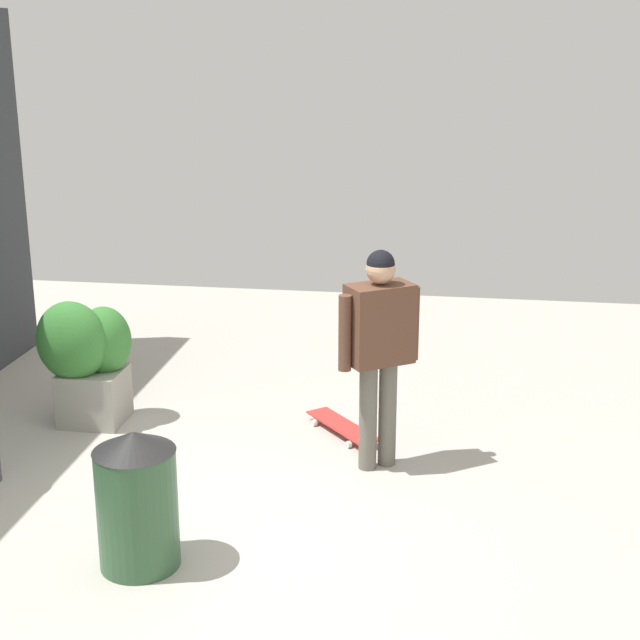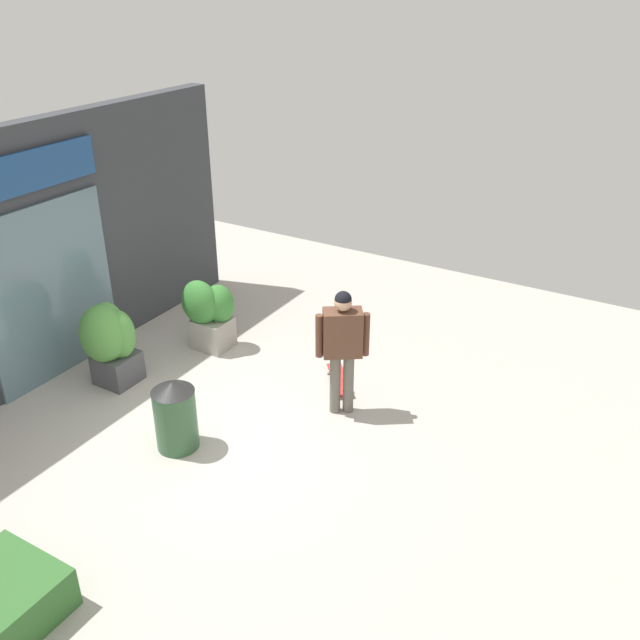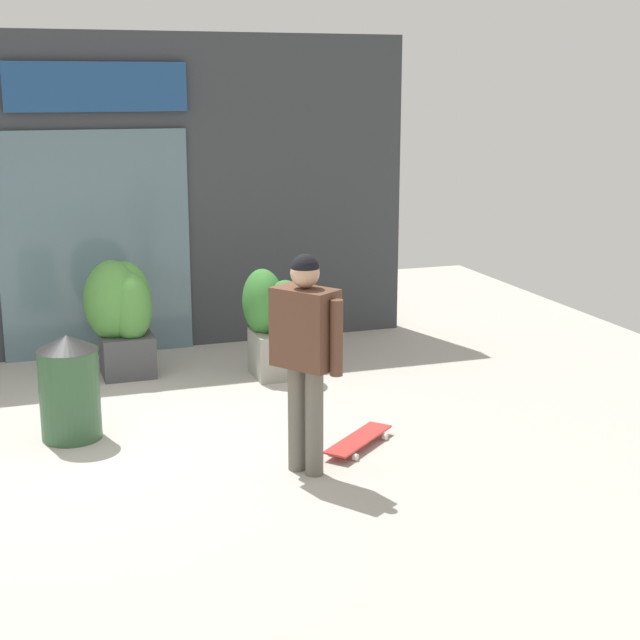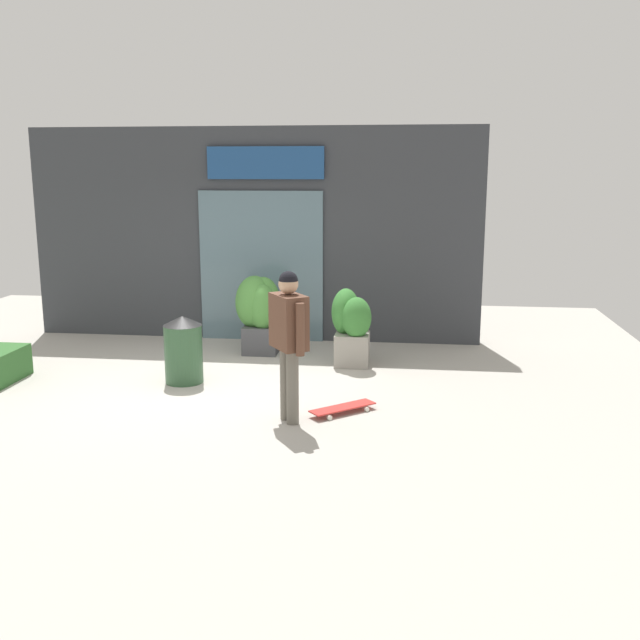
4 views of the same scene
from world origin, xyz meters
name	(u,v)px [view 2 (image 2 of 4)]	position (x,y,z in m)	size (l,w,h in m)	color
ground_plane	(216,436)	(0.00, 0.00, 0.00)	(12.00, 12.00, 0.00)	#B2ADA3
building_facade	(28,260)	(0.01, 2.80, 1.62)	(7.02, 0.31, 3.26)	#383A3F
skateboarder	(342,340)	(1.19, -1.01, 0.98)	(0.47, 0.54, 1.61)	#666056
skateboard	(340,379)	(1.73, -0.69, 0.06)	(0.72, 0.66, 0.08)	red
planter_box_left	(209,312)	(1.64, 1.35, 0.56)	(0.56, 0.71, 1.04)	gray
planter_box_right	(109,338)	(0.27, 1.86, 0.64)	(0.65, 0.63, 1.12)	#47474C
trash_bin	(175,415)	(-0.36, 0.24, 0.43)	(0.48, 0.48, 0.85)	#335938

